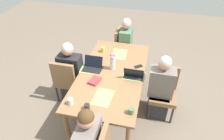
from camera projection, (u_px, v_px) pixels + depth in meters
ground_plane at (112, 103)px, 3.85m from camera, size 10.00×10.00×0.00m
dining_table at (112, 76)px, 3.44m from camera, size 2.06×1.06×0.74m
chair_far_left_near at (164, 89)px, 3.43m from camera, size 0.44×0.44×0.90m
person_far_left_near at (160, 90)px, 3.36m from camera, size 0.36×0.40×1.19m
chair_near_left_mid at (67, 79)px, 3.65m from camera, size 0.44×0.44×0.90m
person_near_left_mid at (72, 75)px, 3.68m from camera, size 0.36×0.40×1.19m
chair_head_left_right_near at (123, 46)px, 4.57m from camera, size 0.44×0.44×0.90m
person_head_left_right_near at (125, 47)px, 4.50m from camera, size 0.40×0.36×1.19m
flower_vase at (113, 62)px, 3.39m from camera, size 0.11×0.10×0.31m
placemat_far_left_near at (134, 76)px, 3.32m from camera, size 0.26×0.36×0.00m
placemat_near_left_mid at (91, 69)px, 3.47m from camera, size 0.29×0.38×0.00m
placemat_head_right_left_far at (103, 97)px, 2.92m from camera, size 0.37×0.28×0.00m
placemat_head_left_right_near at (119, 54)px, 3.85m from camera, size 0.37×0.28×0.00m
laptop_near_left_mid at (93, 67)px, 3.46m from camera, size 0.22×0.32×0.20m
laptop_far_left_near at (134, 75)px, 3.28m from camera, size 0.22×0.32×0.21m
coffee_mug_near_left at (103, 50)px, 3.89m from camera, size 0.08×0.08×0.10m
coffee_mug_near_right at (87, 107)px, 2.73m from camera, size 0.07×0.07×0.08m
coffee_mug_centre_left at (131, 111)px, 2.66m from camera, size 0.08×0.08×0.09m
coffee_mug_centre_right at (71, 101)px, 2.79m from camera, size 0.07×0.07×0.10m
book_red_cover at (95, 81)px, 3.20m from camera, size 0.23×0.18×0.04m
phone_black at (138, 66)px, 3.53m from camera, size 0.15×0.16×0.01m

